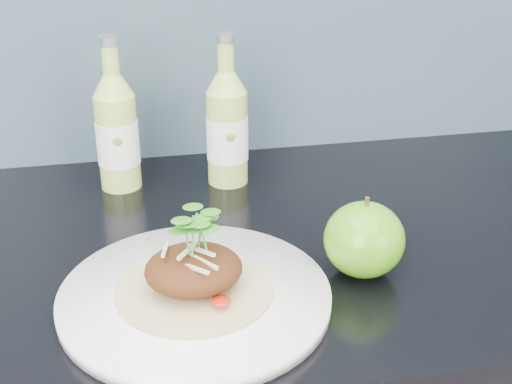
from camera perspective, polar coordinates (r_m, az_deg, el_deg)
dinner_plate at (r=0.79m, az=-4.91°, el=-8.39°), size 0.33×0.33×0.02m
pork_taco at (r=0.77m, az=-5.02°, el=-6.08°), size 0.17×0.17×0.10m
green_apple at (r=0.83m, az=8.65°, el=-3.78°), size 0.10×0.10×0.10m
cider_bottle_left at (r=1.04m, az=-11.06°, el=4.72°), size 0.07×0.07×0.22m
cider_bottle_right at (r=1.03m, az=-2.32°, el=5.13°), size 0.07×0.07×0.22m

